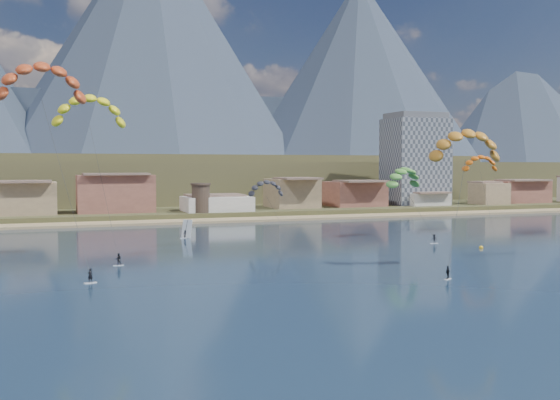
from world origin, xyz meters
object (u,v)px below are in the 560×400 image
at_px(kitesurfer_orange, 466,141).
at_px(buoy, 481,248).
at_px(apartment_tower, 415,159).
at_px(watchtower, 201,198).
at_px(kitesurfer_green, 404,175).
at_px(kitesurfer_red, 41,76).
at_px(windsurfer, 186,232).
at_px(kitesurfer_yellow, 89,106).

relative_size(kitesurfer_orange, buoy, 29.92).
relative_size(apartment_tower, kitesurfer_orange, 1.36).
bearing_deg(watchtower, kitesurfer_green, -62.00).
height_order(kitesurfer_red, windsurfer, kitesurfer_red).
bearing_deg(kitesurfer_green, buoy, -79.89).
height_order(kitesurfer_orange, kitesurfer_green, kitesurfer_orange).
bearing_deg(watchtower, kitesurfer_red, -117.69).
height_order(watchtower, buoy, watchtower).
bearing_deg(windsurfer, kitesurfer_yellow, -131.91).
relative_size(watchtower, kitesurfer_yellow, 0.29).
distance_m(kitesurfer_orange, buoy, 31.19).
bearing_deg(kitesurfer_red, kitesurfer_yellow, 56.71).
relative_size(kitesurfer_red, kitesurfer_orange, 1.42).
height_order(apartment_tower, kitesurfer_green, apartment_tower).
bearing_deg(kitesurfer_orange, buoy, 46.83).
bearing_deg(kitesurfer_orange, watchtower, 100.85).
relative_size(apartment_tower, kitesurfer_yellow, 1.09).
bearing_deg(apartment_tower, kitesurfer_orange, -118.19).
xyz_separation_m(kitesurfer_orange, kitesurfer_green, (12.73, 39.78, -5.91)).
xyz_separation_m(apartment_tower, watchtower, (-80.00, -14.00, -11.45)).
height_order(windsurfer, buoy, windsurfer).
bearing_deg(windsurfer, kitesurfer_orange, -58.73).
relative_size(kitesurfer_red, kitesurfer_yellow, 1.14).
bearing_deg(watchtower, apartment_tower, 9.93).
xyz_separation_m(watchtower, buoy, (35.75, -81.88, -6.23)).
height_order(watchtower, kitesurfer_green, kitesurfer_green).
relative_size(kitesurfer_orange, kitesurfer_green, 1.30).
relative_size(kitesurfer_green, windsurfer, 4.52).
xyz_separation_m(watchtower, kitesurfer_red, (-42.33, -80.67, 22.71)).
distance_m(kitesurfer_red, kitesurfer_green, 78.54).
bearing_deg(kitesurfer_red, watchtower, 62.31).
height_order(apartment_tower, buoy, apartment_tower).
xyz_separation_m(kitesurfer_red, kitesurfer_yellow, (7.52, 11.46, -3.27)).
distance_m(apartment_tower, kitesurfer_yellow, 142.02).
bearing_deg(kitesurfer_yellow, kitesurfer_green, 7.99).
distance_m(watchtower, kitesurfer_orange, 102.31).
height_order(apartment_tower, kitesurfer_red, apartment_tower).
distance_m(kitesurfer_red, kitesurfer_yellow, 14.09).
relative_size(apartment_tower, buoy, 40.66).
bearing_deg(kitesurfer_red, kitesurfer_orange, -17.16).
bearing_deg(kitesurfer_yellow, kitesurfer_red, -123.29).
bearing_deg(kitesurfer_yellow, apartment_tower, 35.93).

